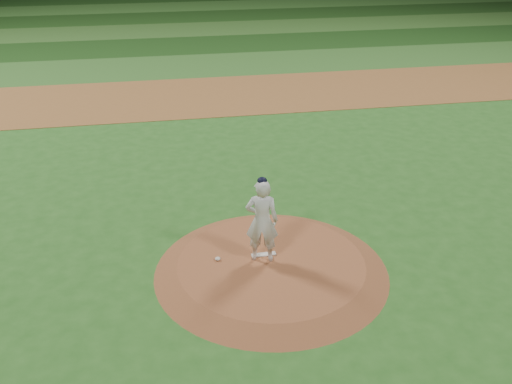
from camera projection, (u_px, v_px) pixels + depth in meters
ground at (271, 271)px, 13.47m from camera, size 120.00×120.00×0.00m
infield_dirt_band at (208, 96)px, 25.75m from camera, size 70.00×6.00×0.02m
outfield_stripe_0 at (197, 66)px, 30.58m from camera, size 70.00×5.00×0.02m
outfield_stripe_1 at (190, 45)px, 34.97m from camera, size 70.00×5.00×0.02m
outfield_stripe_2 at (185, 30)px, 39.36m from camera, size 70.00×5.00×0.02m
outfield_stripe_3 at (180, 17)px, 43.74m from camera, size 70.00×5.00×0.02m
outfield_stripe_4 at (176, 7)px, 48.13m from camera, size 70.00×5.00×0.02m
pitchers_mound at (271, 267)px, 13.41m from camera, size 5.50×5.50×0.25m
pitching_rubber at (264, 254)px, 13.62m from camera, size 0.59×0.16×0.03m
rosin_bag at (218, 259)px, 13.42m from camera, size 0.13×0.13×0.07m
pitcher_on_mound at (262, 220)px, 13.00m from camera, size 0.85×0.66×2.13m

